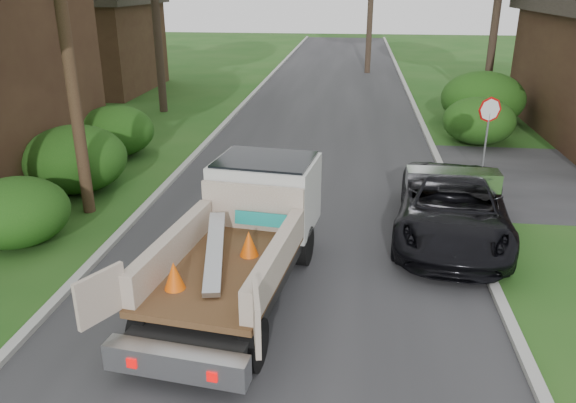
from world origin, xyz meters
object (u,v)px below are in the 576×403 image
(utility_pole, at_px, (61,1))
(black_pickup, at_px, (452,207))
(stop_sign, at_px, (488,121))
(house_left_far, at_px, (81,33))
(flatbed_truck, at_px, (251,222))

(utility_pole, distance_m, black_pickup, 10.11)
(stop_sign, bearing_deg, house_left_far, 145.19)
(stop_sign, xyz_separation_m, utility_pole, (-10.68, -4.02, 3.40))
(house_left_far, bearing_deg, flatbed_truck, -57.20)
(flatbed_truck, bearing_deg, house_left_far, 130.04)
(utility_pole, relative_size, black_pickup, 1.87)
(flatbed_truck, bearing_deg, stop_sign, 56.89)
(utility_pole, height_order, black_pickup, utility_pole)
(stop_sign, relative_size, house_left_far, 0.33)
(utility_pole, bearing_deg, black_pickup, -3.03)
(stop_sign, height_order, black_pickup, stop_sign)
(house_left_far, relative_size, flatbed_truck, 1.26)
(stop_sign, height_order, flatbed_truck, stop_sign)
(stop_sign, xyz_separation_m, black_pickup, (-1.60, -4.50, -1.03))
(house_left_far, bearing_deg, stop_sign, -34.81)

